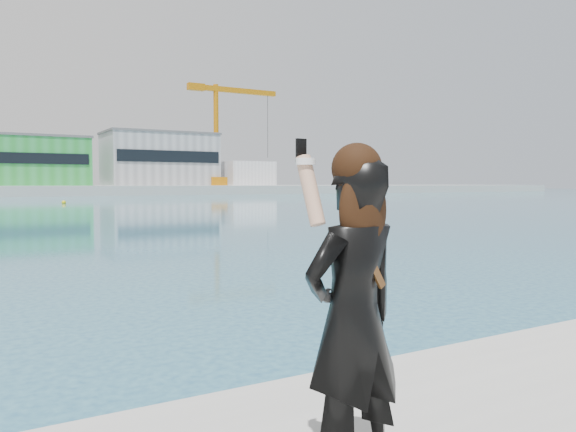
# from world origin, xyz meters

# --- Properties ---
(warehouse_green) EXTENTS (30.60, 16.36, 10.50)m
(warehouse_green) POSITION_xyz_m (8.00, 127.98, 7.26)
(warehouse_green) COLOR green
(warehouse_green) RESTS_ON far_quay
(warehouse_grey_right) EXTENTS (25.50, 15.35, 12.50)m
(warehouse_grey_right) POSITION_xyz_m (40.00, 127.98, 8.26)
(warehouse_grey_right) COLOR gray
(warehouse_grey_right) RESTS_ON far_quay
(ancillary_shed) EXTENTS (12.00, 10.00, 6.00)m
(ancillary_shed) POSITION_xyz_m (62.00, 126.00, 5.00)
(ancillary_shed) COLOR silver
(ancillary_shed) RESTS_ON far_quay
(dock_crane) EXTENTS (23.00, 4.00, 24.00)m
(dock_crane) POSITION_xyz_m (53.20, 122.00, 15.07)
(dock_crane) COLOR orange
(dock_crane) RESTS_ON far_quay
(flagpole_right) EXTENTS (1.28, 0.16, 8.00)m
(flagpole_right) POSITION_xyz_m (22.09, 121.00, 6.54)
(flagpole_right) COLOR silver
(flagpole_right) RESTS_ON far_quay
(buoy_near) EXTENTS (0.50, 0.50, 0.50)m
(buoy_near) POSITION_xyz_m (9.46, 69.25, 0.00)
(buoy_near) COLOR #D7C20B
(buoy_near) RESTS_ON ground
(woman) EXTENTS (0.69, 0.49, 1.87)m
(woman) POSITION_xyz_m (0.36, -0.58, 1.75)
(woman) COLOR black
(woman) RESTS_ON near_quay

